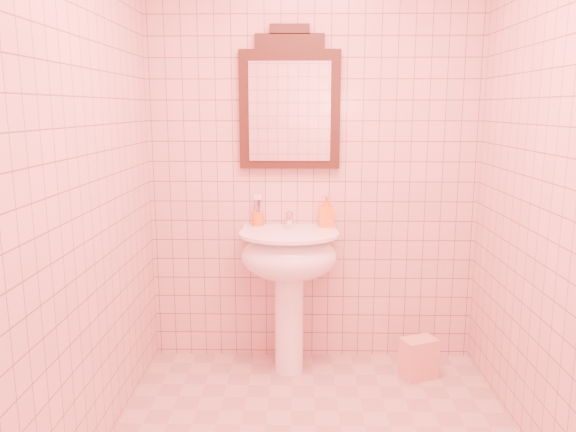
{
  "coord_description": "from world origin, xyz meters",
  "views": [
    {
      "loc": [
        -0.09,
        -2.3,
        1.57
      ],
      "look_at": [
        -0.14,
        0.55,
        1.02
      ],
      "focal_mm": 35.0,
      "sensor_mm": 36.0,
      "label": 1
    }
  ],
  "objects_px": {
    "toothbrush_cup": "(258,218)",
    "mirror": "(290,103)",
    "soap_dispenser": "(326,211)",
    "towel": "(418,358)",
    "pedestal_sink": "(289,266)"
  },
  "relations": [
    {
      "from": "mirror",
      "to": "pedestal_sink",
      "type": "bearing_deg",
      "value": -90.0
    },
    {
      "from": "mirror",
      "to": "soap_dispenser",
      "type": "xyz_separation_m",
      "value": [
        0.22,
        -0.05,
        -0.64
      ]
    },
    {
      "from": "mirror",
      "to": "soap_dispenser",
      "type": "relative_size",
      "value": 4.34
    },
    {
      "from": "towel",
      "to": "toothbrush_cup",
      "type": "bearing_deg",
      "value": 165.69
    },
    {
      "from": "toothbrush_cup",
      "to": "pedestal_sink",
      "type": "bearing_deg",
      "value": -42.31
    },
    {
      "from": "pedestal_sink",
      "to": "towel",
      "type": "relative_size",
      "value": 3.59
    },
    {
      "from": "pedestal_sink",
      "to": "mirror",
      "type": "distance_m",
      "value": 0.96
    },
    {
      "from": "pedestal_sink",
      "to": "mirror",
      "type": "xyz_separation_m",
      "value": [
        0.0,
        0.2,
        0.94
      ]
    },
    {
      "from": "toothbrush_cup",
      "to": "mirror",
      "type": "bearing_deg",
      "value": 7.48
    },
    {
      "from": "mirror",
      "to": "towel",
      "type": "bearing_deg",
      "value": -19.43
    },
    {
      "from": "pedestal_sink",
      "to": "soap_dispenser",
      "type": "distance_m",
      "value": 0.4
    },
    {
      "from": "toothbrush_cup",
      "to": "towel",
      "type": "height_order",
      "value": "toothbrush_cup"
    },
    {
      "from": "toothbrush_cup",
      "to": "towel",
      "type": "xyz_separation_m",
      "value": [
        0.96,
        -0.24,
        -0.79
      ]
    },
    {
      "from": "soap_dispenser",
      "to": "towel",
      "type": "bearing_deg",
      "value": -23.73
    },
    {
      "from": "mirror",
      "to": "soap_dispenser",
      "type": "distance_m",
      "value": 0.68
    }
  ]
}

